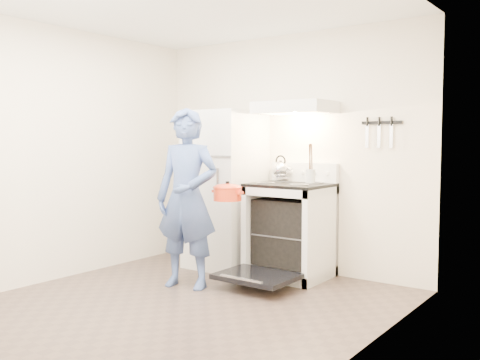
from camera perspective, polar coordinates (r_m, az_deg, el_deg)
name	(u,v)px	position (r m, az deg, el deg)	size (l,w,h in m)	color
floor	(173,309)	(4.53, -7.17, -13.48)	(3.60, 3.60, 0.00)	#4C3B33
back_wall	(288,153)	(5.76, 5.11, 2.92)	(3.20, 0.02, 2.50)	#EDDEC6
refrigerator	(225,189)	(5.83, -1.59, -1.00)	(0.70, 0.70, 1.70)	silver
stove_body	(290,232)	(5.44, 5.36, -5.51)	(0.76, 0.65, 0.92)	silver
cooktop	(290,185)	(5.38, 5.40, -0.52)	(0.76, 0.65, 0.03)	black
backsplash	(304,172)	(5.62, 6.89, 0.83)	(0.76, 0.07, 0.20)	silver
oven_door	(257,276)	(5.02, 1.80, -10.23)	(0.70, 0.54, 0.04)	black
oven_rack	(290,234)	(5.45, 5.36, -5.72)	(0.60, 0.52, 0.01)	slate
range_hood	(295,108)	(5.44, 5.86, 7.69)	(0.76, 0.50, 0.12)	silver
knife_strip	(382,123)	(5.29, 14.89, 5.94)	(0.40, 0.02, 0.03)	black
pizza_stone	(281,232)	(5.46, 4.38, -5.54)	(0.31, 0.31, 0.02)	#8E6F4B
tea_kettle	(281,168)	(5.62, 4.35, 1.23)	(0.23, 0.19, 0.27)	#B6B6BB
utensil_jar	(311,176)	(5.07, 7.53, 0.42)	(0.09, 0.09, 0.13)	silver
person	(187,198)	(5.02, -5.67, -1.96)	(0.61, 0.40, 1.68)	#304A7D
dutch_oven	(227,194)	(5.01, -1.35, -1.50)	(0.34, 0.27, 0.22)	red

